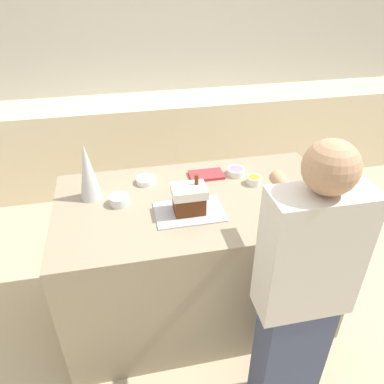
{
  "coord_description": "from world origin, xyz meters",
  "views": [
    {
      "loc": [
        -0.43,
        -1.86,
        2.23
      ],
      "look_at": [
        -0.04,
        0.0,
        1.01
      ],
      "focal_mm": 35.0,
      "sensor_mm": 36.0,
      "label": 1
    }
  ],
  "objects": [
    {
      "name": "wall_back",
      "position": [
        0.0,
        2.28,
        1.3
      ],
      "size": [
        8.0,
        0.05,
        2.6
      ],
      "color": "beige",
      "rests_on": "ground_plane"
    },
    {
      "name": "candy_bowl_near_tray_right",
      "position": [
        0.39,
        0.11,
        0.98
      ],
      "size": [
        0.09,
        0.09,
        0.05
      ],
      "color": "white",
      "rests_on": "kitchen_island"
    },
    {
      "name": "back_cabinet_block",
      "position": [
        0.0,
        1.96,
        0.46
      ],
      "size": [
        6.0,
        0.6,
        0.93
      ],
      "color": "beige",
      "rests_on": "ground_plane"
    },
    {
      "name": "kitchen_island",
      "position": [
        0.0,
        0.0,
        0.48
      ],
      "size": [
        1.75,
        0.95,
        0.95
      ],
      "color": "gray",
      "rests_on": "ground_plane"
    },
    {
      "name": "mug",
      "position": [
        0.66,
        -0.37,
        0.99
      ],
      "size": [
        0.08,
        0.08,
        0.08
      ],
      "color": "#2D2D33",
      "rests_on": "kitchen_island"
    },
    {
      "name": "ground_plane",
      "position": [
        0.0,
        0.0,
        0.0
      ],
      "size": [
        12.0,
        12.0,
        0.0
      ],
      "primitive_type": "plane",
      "color": "#C6B28E"
    },
    {
      "name": "candy_bowl_far_left",
      "position": [
        0.32,
        0.25,
        0.98
      ],
      "size": [
        0.12,
        0.12,
        0.05
      ],
      "color": "white",
      "rests_on": "kitchen_island"
    },
    {
      "name": "candy_bowl_front_corner",
      "position": [
        -0.3,
        0.26,
        0.97
      ],
      "size": [
        0.13,
        0.13,
        0.04
      ],
      "color": "white",
      "rests_on": "kitchen_island"
    },
    {
      "name": "cookbook",
      "position": [
        0.11,
        0.27,
        0.96
      ],
      "size": [
        0.23,
        0.14,
        0.02
      ],
      "color": "#B23338",
      "rests_on": "kitchen_island"
    },
    {
      "name": "baking_tray",
      "position": [
        -0.08,
        -0.12,
        0.96
      ],
      "size": [
        0.4,
        0.27,
        0.01
      ],
      "color": "#B2B2BC",
      "rests_on": "kitchen_island"
    },
    {
      "name": "person",
      "position": [
        0.33,
        -0.77,
        0.86
      ],
      "size": [
        0.44,
        0.55,
        1.67
      ],
      "color": "#424C6B",
      "rests_on": "ground_plane"
    },
    {
      "name": "gingerbread_house",
      "position": [
        -0.08,
        -0.12,
        1.05
      ],
      "size": [
        0.2,
        0.15,
        0.22
      ],
      "color": "#5B2D14",
      "rests_on": "baking_tray"
    },
    {
      "name": "candy_bowl_near_tray_left",
      "position": [
        -0.48,
        0.05,
        0.98
      ],
      "size": [
        0.12,
        0.12,
        0.05
      ],
      "color": "silver",
      "rests_on": "kitchen_island"
    },
    {
      "name": "decorative_tree",
      "position": [
        -0.64,
        0.16,
        1.13
      ],
      "size": [
        0.13,
        0.13,
        0.36
      ],
      "color": "silver",
      "rests_on": "kitchen_island"
    }
  ]
}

